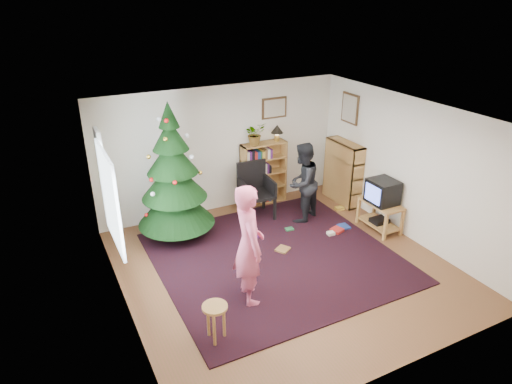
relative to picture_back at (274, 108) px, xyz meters
name	(u,v)px	position (x,y,z in m)	size (l,w,h in m)	color
floor	(284,267)	(-1.15, -2.48, -1.95)	(5.00, 5.00, 0.00)	brown
ceiling	(289,117)	(-1.15, -2.48, 0.55)	(5.00, 5.00, 0.00)	white
wall_back	(222,149)	(-1.15, 0.02, -0.70)	(5.00, 0.02, 2.50)	silver
wall_front	(404,285)	(-1.15, -4.97, -0.70)	(5.00, 0.02, 2.50)	silver
wall_left	(119,234)	(-3.65, -2.48, -0.70)	(0.02, 5.00, 2.50)	silver
wall_right	(410,170)	(1.35, -2.48, -0.70)	(0.02, 5.00, 2.50)	silver
rug	(275,257)	(-1.15, -2.17, -1.94)	(3.80, 3.60, 0.02)	black
window_pane	(110,199)	(-3.62, -1.88, -0.45)	(0.04, 1.20, 1.40)	silver
curtain	(104,181)	(-3.58, -1.18, -0.45)	(0.06, 0.35, 1.60)	silver
picture_back	(274,108)	(0.00, 0.00, 0.00)	(0.55, 0.03, 0.42)	#4C3319
picture_right	(350,108)	(1.33, -0.73, 0.00)	(0.03, 0.50, 0.60)	#4C3319
christmas_tree	(174,183)	(-2.37, -0.69, -0.91)	(1.37, 1.37, 2.49)	#3F2816
bookshelf_back	(264,172)	(-0.30, -0.14, -1.29)	(0.95, 0.30, 1.30)	#B17F3F
bookshelf_right	(343,172)	(1.19, -0.84, -1.29)	(0.30, 0.95, 1.30)	#B17F3F
tv_stand	(380,214)	(1.07, -2.18, -1.63)	(0.45, 0.81, 0.55)	#B17F3F
crt_tv	(383,192)	(1.07, -2.18, -1.18)	(0.47, 0.50, 0.44)	black
armchair	(254,187)	(-0.76, -0.59, -1.36)	(0.64, 0.64, 1.09)	black
stool	(215,314)	(-2.78, -3.53, -1.53)	(0.32, 0.32, 0.54)	#B17F3F
person_standing	(249,245)	(-2.02, -2.95, -1.05)	(0.66, 0.43, 1.80)	#CF5373
person_by_chair	(302,183)	(-0.03, -1.19, -1.17)	(0.76, 0.59, 1.56)	black
potted_plant	(255,134)	(-0.50, -0.14, -0.43)	(0.40, 0.34, 0.44)	gray
table_lamp	(277,130)	(0.00, -0.14, -0.42)	(0.25, 0.25, 0.34)	#A57F33
floor_clutter	(312,230)	(-0.10, -1.71, -1.91)	(2.26, 1.06, 0.08)	#A51E19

